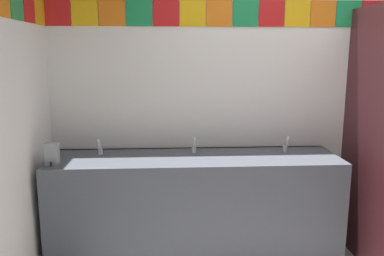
# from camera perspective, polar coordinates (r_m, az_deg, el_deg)

# --- Properties ---
(wall_back) EXTENTS (4.19, 0.09, 2.50)m
(wall_back) POSITION_cam_1_polar(r_m,az_deg,el_deg) (3.44, 15.99, 4.59)
(wall_back) COLOR white
(wall_back) RESTS_ON ground_plane
(vanity_counter) EXTENTS (2.21, 0.58, 0.83)m
(vanity_counter) POSITION_cam_1_polar(r_m,az_deg,el_deg) (3.14, 0.42, -11.25)
(vanity_counter) COLOR #4C515B
(vanity_counter) RESTS_ON ground_plane
(faucet_left) EXTENTS (0.04, 0.10, 0.14)m
(faucet_left) POSITION_cam_1_polar(r_m,az_deg,el_deg) (3.13, -13.28, -2.89)
(faucet_left) COLOR silver
(faucet_left) RESTS_ON vanity_counter
(faucet_center) EXTENTS (0.04, 0.10, 0.14)m
(faucet_center) POSITION_cam_1_polar(r_m,az_deg,el_deg) (3.08, 0.32, -2.78)
(faucet_center) COLOR silver
(faucet_center) RESTS_ON vanity_counter
(faucet_right) EXTENTS (0.04, 0.10, 0.14)m
(faucet_right) POSITION_cam_1_polar(r_m,az_deg,el_deg) (3.21, 13.53, -2.52)
(faucet_right) COLOR silver
(faucet_right) RESTS_ON vanity_counter
(soap_dispenser) EXTENTS (0.09, 0.09, 0.16)m
(soap_dispenser) POSITION_cam_1_polar(r_m,az_deg,el_deg) (2.94, -19.71, -3.60)
(soap_dispenser) COLOR gray
(soap_dispenser) RESTS_ON vanity_counter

